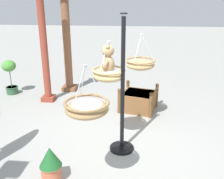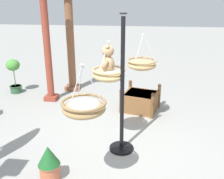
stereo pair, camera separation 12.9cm
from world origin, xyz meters
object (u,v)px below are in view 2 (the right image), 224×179
(teddy_bear, at_px, (107,61))
(greenhouse_pillar_far_back, at_px, (71,46))
(hanging_basket_right_low, at_px, (142,64))
(hanging_basket_with_teddy, at_px, (109,74))
(hanging_basket_left_high, at_px, (84,107))
(wooden_planter_box, at_px, (140,101))
(display_pole_central, at_px, (122,112))
(potted_plant_bushy_green, at_px, (49,163))
(potted_plant_conical_shrub, at_px, (14,74))
(greenhouse_pillar_right, at_px, (47,47))

(teddy_bear, distance_m, greenhouse_pillar_far_back, 3.22)
(hanging_basket_right_low, bearing_deg, hanging_basket_with_teddy, 150.68)
(hanging_basket_left_high, height_order, hanging_basket_right_low, hanging_basket_right_low)
(hanging_basket_left_high, xyz_separation_m, wooden_planter_box, (2.89, -0.70, -1.06))
(teddy_bear, xyz_separation_m, hanging_basket_right_low, (0.98, -0.58, -0.28))
(display_pole_central, distance_m, greenhouse_pillar_far_back, 3.52)
(teddy_bear, xyz_separation_m, potted_plant_bushy_green, (-1.10, 0.74, -1.31))
(hanging_basket_left_high, bearing_deg, wooden_planter_box, -13.57)
(teddy_bear, relative_size, hanging_basket_right_low, 0.71)
(hanging_basket_right_low, relative_size, wooden_planter_box, 0.73)
(greenhouse_pillar_far_back, bearing_deg, wooden_planter_box, -121.25)
(greenhouse_pillar_far_back, xyz_separation_m, wooden_planter_box, (-1.23, -2.04, -1.07))
(wooden_planter_box, bearing_deg, potted_plant_conical_shrub, 77.83)
(hanging_basket_left_high, distance_m, potted_plant_bushy_green, 1.19)
(hanging_basket_left_high, relative_size, greenhouse_pillar_right, 0.23)
(teddy_bear, height_order, greenhouse_pillar_far_back, greenhouse_pillar_far_back)
(hanging_basket_with_teddy, bearing_deg, greenhouse_pillar_far_back, 27.46)
(greenhouse_pillar_right, bearing_deg, teddy_bear, -137.67)
(display_pole_central, relative_size, greenhouse_pillar_far_back, 0.88)
(hanging_basket_left_high, height_order, greenhouse_pillar_far_back, greenhouse_pillar_far_back)
(greenhouse_pillar_far_back, distance_m, wooden_planter_box, 2.61)
(hanging_basket_with_teddy, bearing_deg, wooden_planter_box, -18.69)
(hanging_basket_with_teddy, distance_m, teddy_bear, 0.23)
(display_pole_central, bearing_deg, greenhouse_pillar_right, 44.27)
(greenhouse_pillar_right, height_order, potted_plant_bushy_green, greenhouse_pillar_right)
(greenhouse_pillar_right, bearing_deg, hanging_basket_with_teddy, -137.30)
(greenhouse_pillar_right, relative_size, potted_plant_conical_shrub, 3.04)
(hanging_basket_right_low, height_order, greenhouse_pillar_right, greenhouse_pillar_right)
(teddy_bear, relative_size, hanging_basket_left_high, 0.77)
(hanging_basket_with_teddy, height_order, hanging_basket_left_high, hanging_basket_with_teddy)
(teddy_bear, bearing_deg, potted_plant_bushy_green, 146.31)
(greenhouse_pillar_far_back, bearing_deg, potted_plant_bushy_green, -169.61)
(wooden_planter_box, distance_m, potted_plant_bushy_green, 3.03)
(hanging_basket_right_low, bearing_deg, potted_plant_conical_shrub, 68.53)
(potted_plant_conical_shrub, bearing_deg, hanging_basket_with_teddy, -128.21)
(hanging_basket_with_teddy, bearing_deg, potted_plant_conical_shrub, 51.79)
(hanging_basket_with_teddy, distance_m, wooden_planter_box, 2.06)
(teddy_bear, height_order, hanging_basket_left_high, teddy_bear)
(hanging_basket_with_teddy, height_order, hanging_basket_right_low, hanging_basket_with_teddy)
(hanging_basket_with_teddy, xyz_separation_m, hanging_basket_left_high, (-1.26, 0.15, -0.07))
(greenhouse_pillar_far_back, relative_size, wooden_planter_box, 2.75)
(teddy_bear, xyz_separation_m, hanging_basket_left_high, (-1.26, 0.12, -0.30))
(greenhouse_pillar_right, bearing_deg, hanging_basket_left_high, -152.50)
(hanging_basket_with_teddy, height_order, teddy_bear, hanging_basket_with_teddy)
(display_pole_central, height_order, potted_plant_bushy_green, display_pole_central)
(teddy_bear, bearing_deg, display_pole_central, -118.68)
(display_pole_central, relative_size, potted_plant_bushy_green, 4.19)
(wooden_planter_box, bearing_deg, greenhouse_pillar_far_back, 58.75)
(hanging_basket_left_high, bearing_deg, display_pole_central, -19.67)
(hanging_basket_right_low, bearing_deg, hanging_basket_left_high, 162.69)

